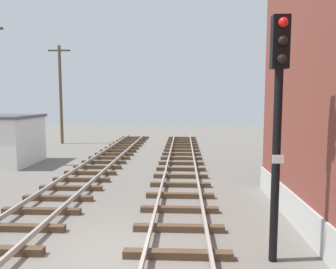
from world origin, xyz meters
name	(u,v)px	position (x,y,z in m)	size (l,w,h in m)	color
ground_plane	(113,257)	(0.00, 0.00, 0.00)	(80.00, 80.00, 0.00)	slate
track_near_building	(178,253)	(1.50, 0.00, 0.13)	(2.50, 48.02, 0.32)	#4C3826
signal_mast	(278,111)	(3.63, -0.02, 3.36)	(0.36, 0.40, 5.35)	black
control_hut	(8,140)	(-8.17, 10.59, 1.39)	(3.00, 3.80, 2.76)	silver
utility_pole_far	(61,93)	(-8.39, 19.38, 4.16)	(1.80, 0.24, 7.94)	brown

